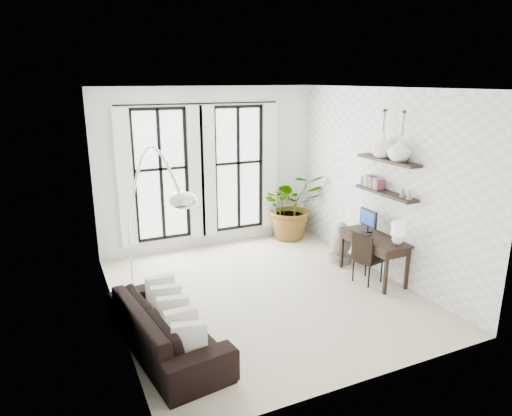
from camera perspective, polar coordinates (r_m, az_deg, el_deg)
floor at (r=7.49m, az=0.92°, el=-10.52°), size 5.00×5.00×0.00m
ceiling at (r=6.72m, az=1.05°, el=14.76°), size 5.00×5.00×0.00m
wall_left at (r=6.33m, az=-17.72°, el=-0.77°), size 0.00×5.00×5.00m
wall_right at (r=8.14m, az=15.44°, el=3.01°), size 0.00×5.00×5.00m
wall_back at (r=9.20m, az=-5.80°, el=4.94°), size 4.50×0.00×4.50m
windows at (r=9.08m, az=-6.84°, el=4.50°), size 3.26×0.13×2.65m
wall_shelves at (r=7.85m, az=15.81°, el=3.48°), size 0.25×1.30×0.60m
sofa at (r=6.05m, az=-11.14°, el=-14.29°), size 1.16×2.30×0.64m
throw_pillows at (r=5.98m, az=-10.28°, el=-12.64°), size 0.40×1.52×0.40m
plant at (r=9.76m, az=4.51°, el=0.32°), size 1.44×1.29×1.44m
desk at (r=7.95m, az=14.77°, el=-3.89°), size 0.55×1.29×1.15m
desk_chair at (r=7.84m, az=13.52°, el=-5.78°), size 0.50×0.50×0.87m
arc_lamp at (r=6.35m, az=-13.08°, el=2.78°), size 0.75×2.16×2.49m
buddha at (r=8.71m, az=10.55°, el=-4.58°), size 0.43×0.43×0.78m
vase_a at (r=7.54m, az=17.53°, el=7.03°), size 0.37×0.37×0.38m
vase_b at (r=7.84m, az=15.58°, el=7.49°), size 0.37×0.37×0.38m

